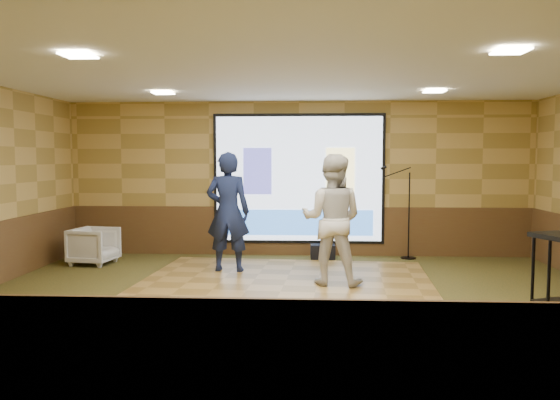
# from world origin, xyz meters

# --- Properties ---
(ground) EXTENTS (9.00, 9.00, 0.00)m
(ground) POSITION_xyz_m (0.00, 0.00, 0.00)
(ground) COLOR #2D3719
(ground) RESTS_ON ground
(room_shell) EXTENTS (9.04, 7.04, 3.02)m
(room_shell) POSITION_xyz_m (0.00, 0.00, 2.09)
(room_shell) COLOR tan
(room_shell) RESTS_ON ground
(wainscot_back) EXTENTS (9.00, 0.04, 0.95)m
(wainscot_back) POSITION_xyz_m (0.00, 3.48, 0.47)
(wainscot_back) COLOR #52321B
(wainscot_back) RESTS_ON ground
(wainscot_front) EXTENTS (9.00, 0.04, 0.95)m
(wainscot_front) POSITION_xyz_m (0.00, -3.48, 0.47)
(wainscot_front) COLOR #52321B
(wainscot_front) RESTS_ON ground
(projector_screen) EXTENTS (3.32, 0.06, 2.52)m
(projector_screen) POSITION_xyz_m (0.00, 3.44, 1.47)
(projector_screen) COLOR black
(projector_screen) RESTS_ON room_shell
(downlight_nw) EXTENTS (0.32, 0.32, 0.02)m
(downlight_nw) POSITION_xyz_m (-2.20, 1.80, 2.97)
(downlight_nw) COLOR #FFEBBF
(downlight_nw) RESTS_ON room_shell
(downlight_ne) EXTENTS (0.32, 0.32, 0.02)m
(downlight_ne) POSITION_xyz_m (2.20, 1.80, 2.97)
(downlight_ne) COLOR #FFEBBF
(downlight_ne) RESTS_ON room_shell
(downlight_sw) EXTENTS (0.32, 0.32, 0.02)m
(downlight_sw) POSITION_xyz_m (-2.20, -1.50, 2.97)
(downlight_sw) COLOR #FFEBBF
(downlight_sw) RESTS_ON room_shell
(downlight_se) EXTENTS (0.32, 0.32, 0.02)m
(downlight_se) POSITION_xyz_m (2.20, -1.50, 2.97)
(downlight_se) COLOR #FFEBBF
(downlight_se) RESTS_ON room_shell
(dance_floor) EXTENTS (4.63, 3.65, 0.03)m
(dance_floor) POSITION_xyz_m (-0.15, 1.14, 0.02)
(dance_floor) COLOR olive
(dance_floor) RESTS_ON ground
(player_left) EXTENTS (0.74, 0.50, 1.97)m
(player_left) POSITION_xyz_m (-1.14, 1.77, 1.02)
(player_left) COLOR #151D42
(player_left) RESTS_ON dance_floor
(player_right) EXTENTS (1.08, 0.92, 1.93)m
(player_right) POSITION_xyz_m (0.54, 0.92, 1.00)
(player_right) COLOR beige
(player_right) RESTS_ON dance_floor
(mic_stand) EXTENTS (0.69, 0.28, 1.76)m
(mic_stand) POSITION_xyz_m (2.03, 3.21, 0.49)
(mic_stand) COLOR black
(mic_stand) RESTS_ON ground
(banquet_chair) EXTENTS (0.83, 0.81, 0.66)m
(banquet_chair) POSITION_xyz_m (-3.65, 2.36, 0.33)
(banquet_chair) COLOR gray
(banquet_chair) RESTS_ON ground
(duffel_bag) EXTENTS (0.46, 0.32, 0.28)m
(duffel_bag) POSITION_xyz_m (0.46, 3.03, 0.14)
(duffel_bag) COLOR black
(duffel_bag) RESTS_ON ground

